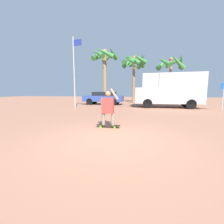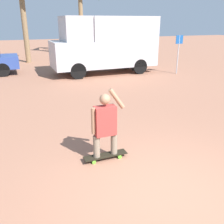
{
  "view_description": "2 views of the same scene",
  "coord_description": "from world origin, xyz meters",
  "px_view_note": "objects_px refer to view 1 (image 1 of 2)",
  "views": [
    {
      "loc": [
        0.98,
        -4.18,
        1.4
      ],
      "look_at": [
        -0.58,
        2.33,
        0.51
      ],
      "focal_mm": 24.0,
      "sensor_mm": 36.0,
      "label": 1
    },
    {
      "loc": [
        -2.15,
        -2.9,
        2.76
      ],
      "look_at": [
        -0.14,
        2.04,
        0.82
      ],
      "focal_mm": 40.0,
      "sensor_mm": 36.0,
      "label": 2
    }
  ],
  "objects_px": {
    "skateboard": "(108,125)",
    "palm_tree_center_background": "(134,62)",
    "person_skateboarder": "(108,106)",
    "palm_tree_near_van": "(172,64)",
    "street_sign": "(223,93)",
    "palm_tree_far_left": "(104,59)",
    "flagpole": "(75,69)",
    "camper_van": "(170,89)",
    "parked_car_blue": "(104,98)"
  },
  "relations": [
    {
      "from": "camper_van",
      "to": "palm_tree_far_left",
      "type": "relative_size",
      "value": 0.71
    },
    {
      "from": "person_skateboarder",
      "to": "street_sign",
      "type": "height_order",
      "value": "street_sign"
    },
    {
      "from": "person_skateboarder",
      "to": "flagpole",
      "type": "height_order",
      "value": "flagpole"
    },
    {
      "from": "skateboard",
      "to": "parked_car_blue",
      "type": "xyz_separation_m",
      "value": [
        -3.37,
        10.69,
        0.7
      ]
    },
    {
      "from": "person_skateboarder",
      "to": "palm_tree_center_background",
      "type": "bearing_deg",
      "value": 91.36
    },
    {
      "from": "palm_tree_near_van",
      "to": "street_sign",
      "type": "bearing_deg",
      "value": -78.29
    },
    {
      "from": "skateboard",
      "to": "flagpole",
      "type": "height_order",
      "value": "flagpole"
    },
    {
      "from": "skateboard",
      "to": "palm_tree_near_van",
      "type": "height_order",
      "value": "palm_tree_near_van"
    },
    {
      "from": "palm_tree_center_background",
      "to": "flagpole",
      "type": "bearing_deg",
      "value": -118.54
    },
    {
      "from": "camper_van",
      "to": "palm_tree_far_left",
      "type": "distance_m",
      "value": 12.63
    },
    {
      "from": "camper_van",
      "to": "palm_tree_center_background",
      "type": "height_order",
      "value": "palm_tree_center_background"
    },
    {
      "from": "person_skateboarder",
      "to": "palm_tree_near_van",
      "type": "distance_m",
      "value": 19.16
    },
    {
      "from": "palm_tree_far_left",
      "to": "street_sign",
      "type": "xyz_separation_m",
      "value": [
        12.01,
        -9.75,
        -5.06
      ]
    },
    {
      "from": "skateboard",
      "to": "street_sign",
      "type": "xyz_separation_m",
      "value": [
        6.93,
        7.11,
        1.26
      ]
    },
    {
      "from": "skateboard",
      "to": "palm_tree_center_background",
      "type": "distance_m",
      "value": 15.29
    },
    {
      "from": "palm_tree_far_left",
      "to": "street_sign",
      "type": "bearing_deg",
      "value": -39.06
    },
    {
      "from": "person_skateboarder",
      "to": "parked_car_blue",
      "type": "height_order",
      "value": "person_skateboarder"
    },
    {
      "from": "palm_tree_center_background",
      "to": "street_sign",
      "type": "xyz_separation_m",
      "value": [
        7.28,
        -7.3,
        -3.85
      ]
    },
    {
      "from": "skateboard",
      "to": "street_sign",
      "type": "relative_size",
      "value": 0.46
    },
    {
      "from": "camper_van",
      "to": "palm_tree_center_background",
      "type": "bearing_deg",
      "value": 123.5
    },
    {
      "from": "flagpole",
      "to": "skateboard",
      "type": "bearing_deg",
      "value": -53.95
    },
    {
      "from": "flagpole",
      "to": "palm_tree_far_left",
      "type": "bearing_deg",
      "value": 92.18
    },
    {
      "from": "camper_van",
      "to": "parked_car_blue",
      "type": "bearing_deg",
      "value": 164.21
    },
    {
      "from": "camper_van",
      "to": "flagpole",
      "type": "distance_m",
      "value": 8.57
    },
    {
      "from": "palm_tree_far_left",
      "to": "skateboard",
      "type": "bearing_deg",
      "value": -73.23
    },
    {
      "from": "person_skateboarder",
      "to": "parked_car_blue",
      "type": "xyz_separation_m",
      "value": [
        -3.37,
        10.69,
        -0.06
      ]
    },
    {
      "from": "palm_tree_far_left",
      "to": "flagpole",
      "type": "bearing_deg",
      "value": -87.82
    },
    {
      "from": "palm_tree_center_background",
      "to": "flagpole",
      "type": "height_order",
      "value": "palm_tree_center_background"
    },
    {
      "from": "skateboard",
      "to": "person_skateboarder",
      "type": "xyz_separation_m",
      "value": [
        -0.0,
        0.0,
        0.76
      ]
    },
    {
      "from": "skateboard",
      "to": "palm_tree_center_background",
      "type": "height_order",
      "value": "palm_tree_center_background"
    },
    {
      "from": "camper_van",
      "to": "flagpole",
      "type": "height_order",
      "value": "flagpole"
    },
    {
      "from": "skateboard",
      "to": "parked_car_blue",
      "type": "bearing_deg",
      "value": 107.49
    },
    {
      "from": "skateboard",
      "to": "camper_van",
      "type": "bearing_deg",
      "value": 68.95
    },
    {
      "from": "palm_tree_center_background",
      "to": "street_sign",
      "type": "relative_size",
      "value": 3.05
    },
    {
      "from": "person_skateboarder",
      "to": "palm_tree_center_background",
      "type": "distance_m",
      "value": 15.06
    },
    {
      "from": "parked_car_blue",
      "to": "person_skateboarder",
      "type": "bearing_deg",
      "value": -72.52
    },
    {
      "from": "person_skateboarder",
      "to": "camper_van",
      "type": "height_order",
      "value": "camper_van"
    },
    {
      "from": "person_skateboarder",
      "to": "camper_van",
      "type": "xyz_separation_m",
      "value": [
        3.38,
        8.78,
        0.79
      ]
    },
    {
      "from": "skateboard",
      "to": "person_skateboarder",
      "type": "relative_size",
      "value": 0.65
    },
    {
      "from": "palm_tree_near_van",
      "to": "palm_tree_far_left",
      "type": "height_order",
      "value": "palm_tree_far_left"
    },
    {
      "from": "person_skateboarder",
      "to": "parked_car_blue",
      "type": "distance_m",
      "value": 11.21
    },
    {
      "from": "palm_tree_near_van",
      "to": "flagpole",
      "type": "distance_m",
      "value": 15.03
    },
    {
      "from": "camper_van",
      "to": "street_sign",
      "type": "relative_size",
      "value": 2.74
    },
    {
      "from": "flagpole",
      "to": "person_skateboarder",
      "type": "bearing_deg",
      "value": -53.96
    },
    {
      "from": "camper_van",
      "to": "street_sign",
      "type": "height_order",
      "value": "camper_van"
    },
    {
      "from": "flagpole",
      "to": "camper_van",
      "type": "bearing_deg",
      "value": 16.24
    },
    {
      "from": "camper_van",
      "to": "flagpole",
      "type": "relative_size",
      "value": 0.94
    },
    {
      "from": "skateboard",
      "to": "flagpole",
      "type": "distance_m",
      "value": 8.6
    },
    {
      "from": "palm_tree_near_van",
      "to": "flagpole",
      "type": "relative_size",
      "value": 1.12
    },
    {
      "from": "person_skateboarder",
      "to": "palm_tree_far_left",
      "type": "relative_size",
      "value": 0.18
    }
  ]
}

